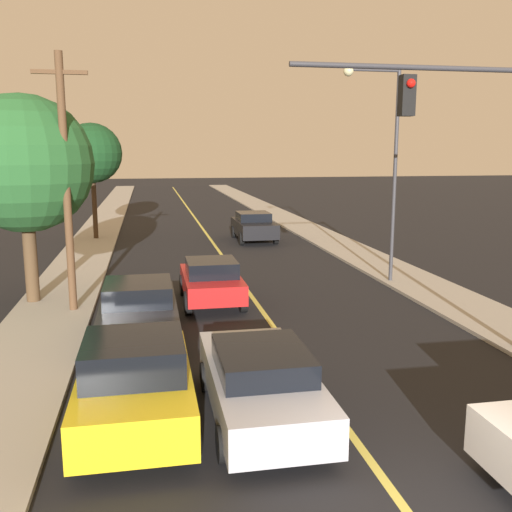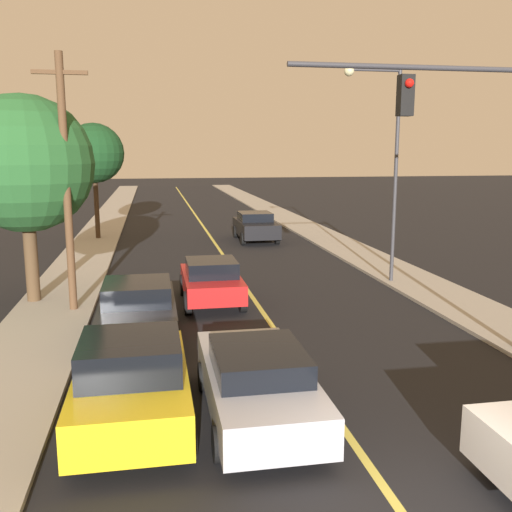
{
  "view_description": "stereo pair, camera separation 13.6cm",
  "coord_description": "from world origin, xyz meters",
  "views": [
    {
      "loc": [
        -3.45,
        -6.46,
        5.04
      ],
      "look_at": [
        0.0,
        11.74,
        1.6
      ],
      "focal_mm": 40.0,
      "sensor_mm": 36.0,
      "label": 1
    },
    {
      "loc": [
        -3.32,
        -6.48,
        5.04
      ],
      "look_at": [
        0.0,
        11.74,
        1.6
      ],
      "focal_mm": 40.0,
      "sensor_mm": 36.0,
      "label": 2
    }
  ],
  "objects": [
    {
      "name": "tree_left_near",
      "position": [
        -7.3,
        12.95,
        4.6
      ],
      "size": [
        4.39,
        4.39,
        6.7
      ],
      "color": "#4C3823",
      "rests_on": "ground"
    },
    {
      "name": "road_surface",
      "position": [
        0.0,
        36.0,
        0.01
      ],
      "size": [
        10.54,
        80.0,
        0.01
      ],
      "color": "black",
      "rests_on": "ground"
    },
    {
      "name": "streetlamp_right",
      "position": [
        5.13,
        13.6,
        5.14
      ],
      "size": [
        2.18,
        0.36,
        7.88
      ],
      "color": "#333338",
      "rests_on": "ground"
    },
    {
      "name": "tree_left_far",
      "position": [
        -6.43,
        26.8,
        4.87
      ],
      "size": [
        3.31,
        3.31,
        6.43
      ],
      "color": "#3D2B1C",
      "rests_on": "ground"
    },
    {
      "name": "sidewalk_left",
      "position": [
        -6.52,
        36.0,
        0.06
      ],
      "size": [
        2.5,
        80.0,
        0.12
      ],
      "color": "#9E998E",
      "rests_on": "ground"
    },
    {
      "name": "utility_pole_left",
      "position": [
        -5.87,
        11.63,
        4.17
      ],
      "size": [
        1.6,
        0.24,
        7.77
      ],
      "color": "#513823",
      "rests_on": "ground"
    },
    {
      "name": "car_outer_lane_second",
      "position": [
        -3.79,
        8.57,
        0.84
      ],
      "size": [
        2.1,
        4.25,
        1.64
      ],
      "color": "black",
      "rests_on": "ground"
    },
    {
      "name": "sidewalk_right",
      "position": [
        6.52,
        36.0,
        0.06
      ],
      "size": [
        2.5,
        80.0,
        0.12
      ],
      "color": "#9E998E",
      "rests_on": "ground"
    },
    {
      "name": "traffic_signal_mast",
      "position": [
        4.28,
        5.9,
        4.9
      ],
      "size": [
        6.14,
        0.42,
        6.99
      ],
      "color": "#333338",
      "rests_on": "ground"
    },
    {
      "name": "car_near_lane_front",
      "position": [
        -1.48,
        3.51,
        0.75
      ],
      "size": [
        2.0,
        4.64,
        1.44
      ],
      "color": "#A5A8B2",
      "rests_on": "ground"
    },
    {
      "name": "car_near_lane_second",
      "position": [
        -1.48,
        11.92,
        0.79
      ],
      "size": [
        1.96,
        3.93,
        1.51
      ],
      "color": "red",
      "rests_on": "ground"
    },
    {
      "name": "car_far_oncoming",
      "position": [
        2.37,
        24.92,
        0.84
      ],
      "size": [
        2.12,
        4.49,
        1.6
      ],
      "rotation": [
        0.0,
        0.0,
        3.14
      ],
      "color": "black",
      "rests_on": "ground"
    },
    {
      "name": "car_outer_lane_front",
      "position": [
        -3.79,
        3.56,
        0.88
      ],
      "size": [
        2.12,
        4.19,
        1.75
      ],
      "color": "gold",
      "rests_on": "ground"
    }
  ]
}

